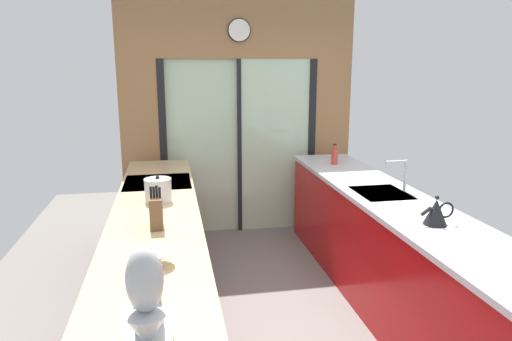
{
  "coord_description": "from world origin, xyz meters",
  "views": [
    {
      "loc": [
        -0.78,
        -2.83,
        1.94
      ],
      "look_at": [
        -0.08,
        0.94,
        1.06
      ],
      "focal_mm": 32.5,
      "sensor_mm": 36.0,
      "label": 1
    }
  ],
  "objects_px": {
    "soap_bottle_far": "(335,156)",
    "stock_pot": "(158,190)",
    "knife_block": "(156,212)",
    "kettle": "(436,212)",
    "mixing_bowl": "(154,258)",
    "oven_range": "(160,231)",
    "stand_mixer": "(147,315)"
  },
  "relations": [
    {
      "from": "stock_pot",
      "to": "soap_bottle_far",
      "type": "height_order",
      "value": "soap_bottle_far"
    },
    {
      "from": "oven_range",
      "to": "soap_bottle_far",
      "type": "height_order",
      "value": "soap_bottle_far"
    },
    {
      "from": "knife_block",
      "to": "soap_bottle_far",
      "type": "distance_m",
      "value": 2.41
    },
    {
      "from": "oven_range",
      "to": "mixing_bowl",
      "type": "height_order",
      "value": "mixing_bowl"
    },
    {
      "from": "mixing_bowl",
      "to": "kettle",
      "type": "xyz_separation_m",
      "value": [
        1.78,
        0.31,
        0.04
      ]
    },
    {
      "from": "stand_mixer",
      "to": "mixing_bowl",
      "type": "bearing_deg",
      "value": 90.0
    },
    {
      "from": "stock_pot",
      "to": "soap_bottle_far",
      "type": "bearing_deg",
      "value": 30.08
    },
    {
      "from": "mixing_bowl",
      "to": "soap_bottle_far",
      "type": "bearing_deg",
      "value": 51.01
    },
    {
      "from": "oven_range",
      "to": "knife_block",
      "type": "relative_size",
      "value": 3.3
    },
    {
      "from": "stock_pot",
      "to": "oven_range",
      "type": "bearing_deg",
      "value": 91.7
    },
    {
      "from": "knife_block",
      "to": "stock_pot",
      "type": "xyz_separation_m",
      "value": [
        0.0,
        0.59,
        -0.02
      ]
    },
    {
      "from": "oven_range",
      "to": "mixing_bowl",
      "type": "xyz_separation_m",
      "value": [
        0.02,
        -1.79,
        0.51
      ]
    },
    {
      "from": "knife_block",
      "to": "stock_pot",
      "type": "height_order",
      "value": "knife_block"
    },
    {
      "from": "stand_mixer",
      "to": "stock_pot",
      "type": "distance_m",
      "value": 1.95
    },
    {
      "from": "oven_range",
      "to": "kettle",
      "type": "relative_size",
      "value": 3.89
    },
    {
      "from": "mixing_bowl",
      "to": "knife_block",
      "type": "xyz_separation_m",
      "value": [
        -0.0,
        0.57,
        0.06
      ]
    },
    {
      "from": "stand_mixer",
      "to": "oven_range",
      "type": "bearing_deg",
      "value": 90.41
    },
    {
      "from": "kettle",
      "to": "soap_bottle_far",
      "type": "height_order",
      "value": "soap_bottle_far"
    },
    {
      "from": "mixing_bowl",
      "to": "stand_mixer",
      "type": "xyz_separation_m",
      "value": [
        0.0,
        -0.78,
        0.12
      ]
    },
    {
      "from": "stand_mixer",
      "to": "soap_bottle_far",
      "type": "xyz_separation_m",
      "value": [
        1.78,
        2.98,
        -0.07
      ]
    },
    {
      "from": "oven_range",
      "to": "mixing_bowl",
      "type": "distance_m",
      "value": 1.86
    },
    {
      "from": "stock_pot",
      "to": "kettle",
      "type": "xyz_separation_m",
      "value": [
        1.78,
        -0.86,
        -0.0
      ]
    },
    {
      "from": "stock_pot",
      "to": "stand_mixer",
      "type": "bearing_deg",
      "value": -90.0
    },
    {
      "from": "stand_mixer",
      "to": "stock_pot",
      "type": "bearing_deg",
      "value": 90.0
    },
    {
      "from": "kettle",
      "to": "soap_bottle_far",
      "type": "xyz_separation_m",
      "value": [
        -0.0,
        1.89,
        0.0
      ]
    },
    {
      "from": "oven_range",
      "to": "kettle",
      "type": "height_order",
      "value": "kettle"
    },
    {
      "from": "soap_bottle_far",
      "to": "oven_range",
      "type": "bearing_deg",
      "value": -167.16
    },
    {
      "from": "stock_pot",
      "to": "knife_block",
      "type": "bearing_deg",
      "value": -90.0
    },
    {
      "from": "soap_bottle_far",
      "to": "stock_pot",
      "type": "bearing_deg",
      "value": -149.92
    },
    {
      "from": "stock_pot",
      "to": "soap_bottle_far",
      "type": "xyz_separation_m",
      "value": [
        1.78,
        1.03,
        0.0
      ]
    },
    {
      "from": "stock_pot",
      "to": "kettle",
      "type": "bearing_deg",
      "value": -25.83
    },
    {
      "from": "stand_mixer",
      "to": "knife_block",
      "type": "bearing_deg",
      "value": 90.0
    }
  ]
}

